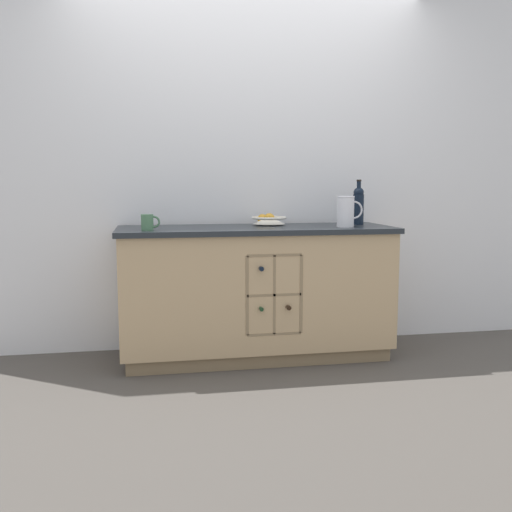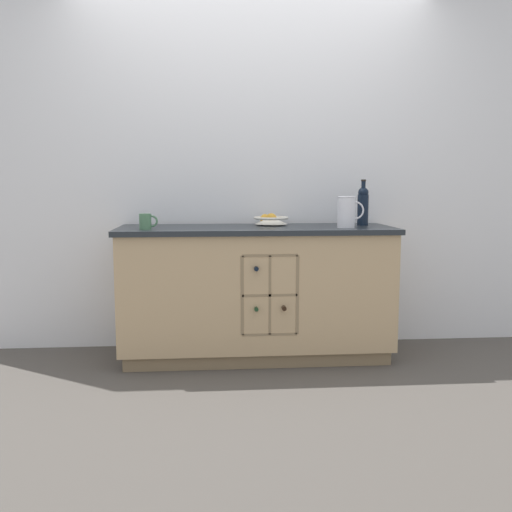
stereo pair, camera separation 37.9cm
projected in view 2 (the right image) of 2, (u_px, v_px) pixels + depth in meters
The scene contains 7 objects.
ground_plane at pixel (256, 356), 3.88m from camera, with size 14.00×14.00×0.00m, color #4C4742.
back_wall at pixel (252, 169), 4.08m from camera, with size 4.40×0.06×2.55m, color white.
kitchen_island at pixel (256, 292), 3.82m from camera, with size 1.81×0.64×0.88m.
fruit_bowl at pixel (271, 220), 3.90m from camera, with size 0.24×0.24×0.08m.
white_pitcher at pixel (347, 211), 3.68m from camera, with size 0.18×0.12×0.20m.
ceramic_mug at pixel (146, 222), 3.55m from camera, with size 0.12×0.08×0.10m.
standing_wine_bottle at pixel (363, 205), 3.89m from camera, with size 0.08×0.08×0.31m.
Camera 2 is at (-0.31, -3.75, 1.17)m, focal length 40.00 mm.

